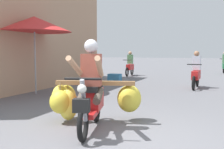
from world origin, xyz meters
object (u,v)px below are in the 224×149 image
motorbike_main_loaded (86,97)px  market_umbrella_near_shop (34,24)px  produce_crate (115,78)px  motorbike_distant_far_ahead (196,73)px  motorbike_distant_ahead_right (130,66)px

motorbike_main_loaded → market_umbrella_near_shop: (-3.23, 2.74, 1.72)m
motorbike_main_loaded → produce_crate: size_ratio=3.63×
produce_crate → motorbike_main_loaded: bearing=-73.0°
motorbike_distant_far_ahead → market_umbrella_near_shop: (-4.73, -3.36, 1.68)m
motorbike_main_loaded → motorbike_distant_far_ahead: (1.49, 6.10, 0.05)m
motorbike_distant_ahead_right → market_umbrella_near_shop: market_umbrella_near_shop is taller
motorbike_distant_ahead_right → motorbike_distant_far_ahead: same height
motorbike_distant_far_ahead → market_umbrella_near_shop: market_umbrella_near_shop is taller
motorbike_main_loaded → motorbike_distant_far_ahead: bearing=76.3°
motorbike_distant_ahead_right → produce_crate: bearing=-84.4°
motorbike_distant_ahead_right → motorbike_distant_far_ahead: (3.96, -4.22, 0.00)m
motorbike_main_loaded → motorbike_distant_far_ahead: motorbike_main_loaded is taller
motorbike_distant_far_ahead → motorbike_distant_ahead_right: bearing=133.2°
motorbike_main_loaded → market_umbrella_near_shop: market_umbrella_near_shop is taller
motorbike_distant_far_ahead → market_umbrella_near_shop: size_ratio=0.65×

